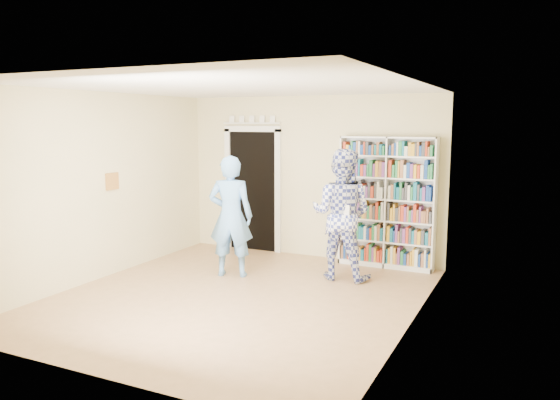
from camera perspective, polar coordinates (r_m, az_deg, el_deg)
floor at (r=7.26m, az=-4.46°, el=-10.08°), size 5.00×5.00×0.00m
ceiling at (r=6.91m, az=-4.71°, el=11.71°), size 5.00×5.00×0.00m
wall_back at (r=9.19m, az=3.25°, el=2.41°), size 4.50×0.00×4.50m
wall_left at (r=8.31m, az=-18.15°, el=1.40°), size 0.00×5.00×5.00m
wall_right at (r=6.16m, az=13.86°, el=-0.67°), size 0.00×5.00×5.00m
bookshelf at (r=8.66m, az=11.13°, el=-0.19°), size 1.49×0.28×2.05m
doorway at (r=9.66m, az=-2.86°, el=1.67°), size 1.10×0.08×2.43m
wall_art at (r=8.43m, az=-17.13°, el=1.88°), size 0.03×0.25×0.25m
man_blue at (r=8.05m, az=-5.17°, el=-1.70°), size 0.75×0.61×1.79m
man_plaid at (r=7.92m, az=6.43°, el=-1.50°), size 0.93×0.73×1.89m
paper_sheet at (r=7.66m, az=6.53°, el=-1.56°), size 0.21×0.02×0.29m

